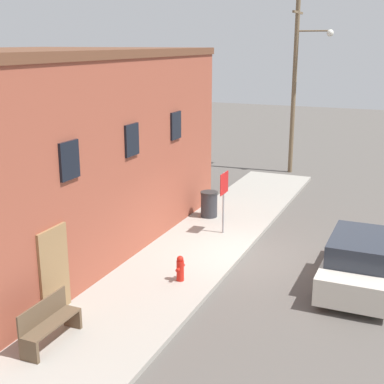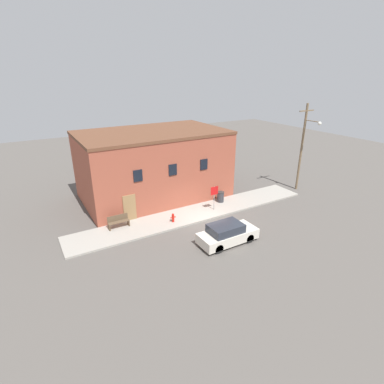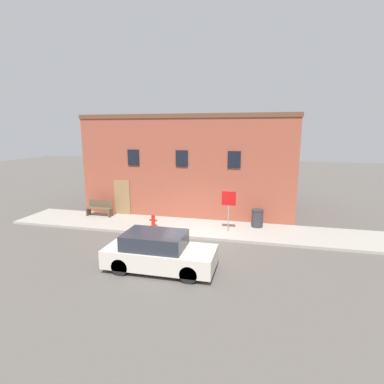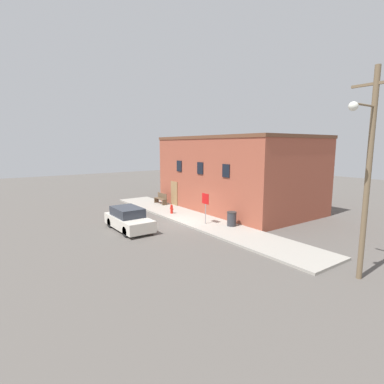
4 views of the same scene
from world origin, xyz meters
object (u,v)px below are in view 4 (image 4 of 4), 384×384
at_px(bench, 161,199).
at_px(trash_bin, 232,219).
at_px(stop_sign, 205,203).
at_px(utility_pole, 367,167).
at_px(fire_hydrant, 172,209).
at_px(parked_car, 129,219).

bearing_deg(bench, trash_bin, 0.14).
xyz_separation_m(stop_sign, trash_bin, (1.41, 1.07, -0.97)).
relative_size(stop_sign, utility_pole, 0.25).
distance_m(fire_hydrant, trash_bin, 5.49).
bearing_deg(parked_car, stop_sign, 65.78).
distance_m(stop_sign, bench, 7.90).
bearing_deg(utility_pole, parked_car, -159.30).
xyz_separation_m(bench, parked_car, (5.71, -5.61, 0.09)).
height_order(fire_hydrant, trash_bin, trash_bin).
bearing_deg(stop_sign, fire_hydrant, -176.83).
bearing_deg(bench, utility_pole, -3.50).
height_order(stop_sign, utility_pole, utility_pole).
distance_m(bench, trash_bin, 9.18).
bearing_deg(utility_pole, bench, 176.50).
height_order(trash_bin, parked_car, parked_car).
height_order(trash_bin, utility_pole, utility_pole).
bearing_deg(utility_pole, trash_bin, 172.61).
xyz_separation_m(fire_hydrant, bench, (-3.85, 1.26, 0.11)).
distance_m(stop_sign, parked_car, 5.09).
bearing_deg(trash_bin, parked_car, -121.61).
xyz_separation_m(stop_sign, parked_car, (-2.06, -4.57, -0.89)).
relative_size(trash_bin, utility_pole, 0.11).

